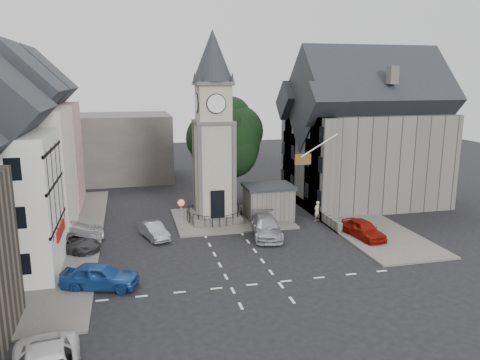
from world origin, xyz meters
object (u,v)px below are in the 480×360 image
object	(u,v)px
stone_shelter	(268,202)
car_east_red	(363,229)
clock_tower	(214,129)
pedestrian	(317,211)
car_west_blue	(100,276)

from	to	relation	value
stone_shelter	car_east_red	world-z (taller)	stone_shelter
clock_tower	pedestrian	xyz separation A→B (m)	(8.77, -2.18, -7.23)
car_west_blue	pedestrian	world-z (taller)	pedestrian
car_west_blue	pedestrian	xyz separation A→B (m)	(17.90, 9.64, 0.11)
car_west_blue	pedestrian	distance (m)	20.33
clock_tower	car_west_blue	bearing A→B (deg)	-127.71
pedestrian	clock_tower	bearing A→B (deg)	-37.50
stone_shelter	pedestrian	bearing A→B (deg)	-23.03
stone_shelter	car_west_blue	size ratio (longest dim) A/B	0.94
stone_shelter	car_west_blue	xyz separation A→B (m)	(-13.94, -11.32, -0.77)
stone_shelter	car_east_red	xyz separation A→B (m)	(5.70, -6.85, -0.81)
car_west_blue	car_east_red	bearing A→B (deg)	-61.11
car_east_red	pedestrian	xyz separation A→B (m)	(-1.73, 5.17, 0.15)
clock_tower	car_east_red	world-z (taller)	clock_tower
clock_tower	pedestrian	size ratio (longest dim) A/B	9.12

